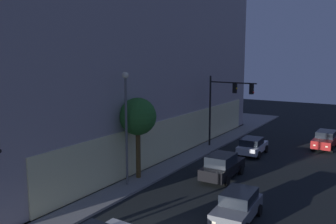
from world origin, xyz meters
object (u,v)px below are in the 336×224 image
object	(u,v)px
traffic_light_far_corner	(226,98)
sidewalk_tree	(138,117)
car_grey	(238,206)
car_black	(222,166)
street_lamp_sidewalk	(126,114)
car_white	(252,146)
car_red	(325,140)
modern_building	(68,53)

from	to	relation	value
traffic_light_far_corner	sidewalk_tree	xyz separation A→B (m)	(-11.23, 1.97, -0.36)
car_grey	car_black	size ratio (longest dim) A/B	0.88
sidewalk_tree	street_lamp_sidewalk	bearing A→B (deg)	-172.87
car_white	car_grey	bearing A→B (deg)	-164.71
car_black	car_white	bearing A→B (deg)	1.89
car_grey	car_red	size ratio (longest dim) A/B	0.91
modern_building	car_red	size ratio (longest dim) A/B	7.55
traffic_light_far_corner	car_white	xyz separation A→B (m)	(-0.49, -2.83, -4.07)
traffic_light_far_corner	street_lamp_sidewalk	xyz separation A→B (m)	(-12.78, 1.77, 0.07)
car_white	car_red	bearing A→B (deg)	-41.95
street_lamp_sidewalk	car_red	world-z (taller)	street_lamp_sidewalk
sidewalk_tree	car_grey	xyz separation A→B (m)	(-2.58, -8.44, -3.71)
traffic_light_far_corner	car_black	xyz separation A→B (m)	(-7.89, -3.07, -3.97)
car_black	car_red	distance (m)	14.17
car_black	car_white	world-z (taller)	car_black
street_lamp_sidewalk	sidewalk_tree	bearing A→B (deg)	7.13
sidewalk_tree	car_red	world-z (taller)	sidewalk_tree
car_grey	car_black	xyz separation A→B (m)	(5.92, 3.40, 0.10)
traffic_light_far_corner	sidewalk_tree	distance (m)	11.40
street_lamp_sidewalk	car_white	bearing A→B (deg)	-20.53
modern_building	traffic_light_far_corner	bearing A→B (deg)	-73.88
traffic_light_far_corner	car_red	xyz separation A→B (m)	(5.36, -8.09, -4.02)
modern_building	traffic_light_far_corner	distance (m)	17.01
traffic_light_far_corner	car_black	distance (m)	9.35
modern_building	sidewalk_tree	size ratio (longest dim) A/B	5.98
modern_building	car_red	xyz separation A→B (m)	(9.93, -23.91, -8.28)
car_white	car_red	distance (m)	7.86
modern_building	car_black	bearing A→B (deg)	-99.95
traffic_light_far_corner	car_white	world-z (taller)	traffic_light_far_corner
car_white	modern_building	bearing A→B (deg)	102.35
street_lamp_sidewalk	sidewalk_tree	xyz separation A→B (m)	(1.55, 0.19, -0.42)
car_black	car_white	xyz separation A→B (m)	(7.40, 0.24, -0.10)
traffic_light_far_corner	car_red	size ratio (longest dim) A/B	1.49
street_lamp_sidewalk	traffic_light_far_corner	bearing A→B (deg)	-7.90
modern_building	street_lamp_sidewalk	distance (m)	16.80
street_lamp_sidewalk	car_grey	xyz separation A→B (m)	(-1.03, -8.24, -4.13)
modern_building	car_black	world-z (taller)	modern_building
modern_building	car_black	size ratio (longest dim) A/B	7.29
car_white	car_red	size ratio (longest dim) A/B	0.90
street_lamp_sidewalk	car_white	size ratio (longest dim) A/B	1.85
traffic_light_far_corner	car_black	bearing A→B (deg)	-158.70
modern_building	car_grey	world-z (taller)	modern_building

